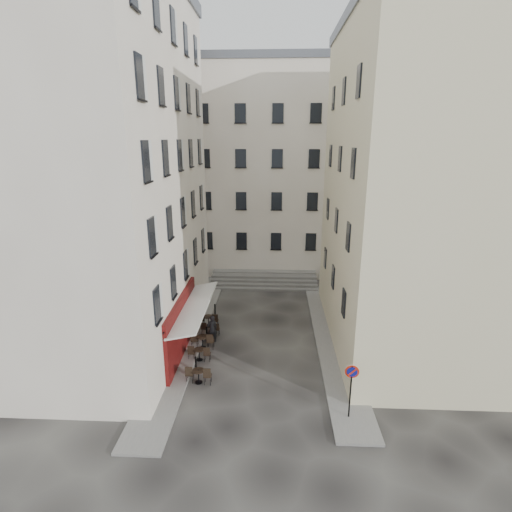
# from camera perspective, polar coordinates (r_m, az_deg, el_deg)

# --- Properties ---
(ground) EXTENTS (90.00, 90.00, 0.00)m
(ground) POSITION_cam_1_polar(r_m,az_deg,el_deg) (23.08, 0.19, -15.18)
(ground) COLOR black
(ground) RESTS_ON ground
(sidewalk_left) EXTENTS (2.00, 22.00, 0.12)m
(sidewalk_left) POSITION_cam_1_polar(r_m,az_deg,el_deg) (27.06, -9.14, -10.19)
(sidewalk_left) COLOR slate
(sidewalk_left) RESTS_ON ground
(sidewalk_right) EXTENTS (2.00, 18.00, 0.12)m
(sidewalk_right) POSITION_cam_1_polar(r_m,az_deg,el_deg) (25.90, 10.70, -11.57)
(sidewalk_right) COLOR slate
(sidewalk_right) RESTS_ON ground
(building_left) EXTENTS (12.20, 16.20, 20.60)m
(building_left) POSITION_cam_1_polar(r_m,az_deg,el_deg) (25.37, -24.35, 10.98)
(building_left) COLOR beige
(building_left) RESTS_ON ground
(building_right) EXTENTS (12.20, 14.20, 18.60)m
(building_right) POSITION_cam_1_polar(r_m,az_deg,el_deg) (25.20, 25.50, 8.52)
(building_right) COLOR beige
(building_right) RESTS_ON ground
(building_back) EXTENTS (18.20, 10.20, 18.60)m
(building_back) POSITION_cam_1_polar(r_m,az_deg,el_deg) (38.76, -0.02, 12.37)
(building_back) COLOR beige
(building_back) RESTS_ON ground
(cafe_storefront) EXTENTS (1.74, 7.30, 3.50)m
(cafe_storefront) POSITION_cam_1_polar(r_m,az_deg,el_deg) (23.60, -10.37, -9.51)
(cafe_storefront) COLOR #420909
(cafe_storefront) RESTS_ON ground
(stone_steps) EXTENTS (9.00, 3.15, 0.80)m
(stone_steps) POSITION_cam_1_polar(r_m,az_deg,el_deg) (34.27, 1.13, -3.48)
(stone_steps) COLOR #5A5855
(stone_steps) RESTS_ON ground
(bollard_near) EXTENTS (0.12, 0.12, 0.98)m
(bollard_near) POSITION_cam_1_polar(r_m,az_deg,el_deg) (22.32, -8.59, -15.01)
(bollard_near) COLOR black
(bollard_near) RESTS_ON ground
(bollard_mid) EXTENTS (0.12, 0.12, 0.98)m
(bollard_mid) POSITION_cam_1_polar(r_m,az_deg,el_deg) (25.32, -7.05, -10.89)
(bollard_mid) COLOR black
(bollard_mid) RESTS_ON ground
(bollard_far) EXTENTS (0.12, 0.12, 0.98)m
(bollard_far) POSITION_cam_1_polar(r_m,az_deg,el_deg) (28.42, -5.88, -7.66)
(bollard_far) COLOR black
(bollard_far) RESTS_ON ground
(no_parking_sign) EXTENTS (0.62, 0.11, 2.73)m
(no_parking_sign) POSITION_cam_1_polar(r_m,az_deg,el_deg) (18.71, 13.45, -17.03)
(no_parking_sign) COLOR black
(no_parking_sign) RESTS_ON ground
(bistro_table_a) EXTENTS (1.34, 0.63, 0.95)m
(bistro_table_a) POSITION_cam_1_polar(r_m,az_deg,el_deg) (21.52, -8.19, -16.44)
(bistro_table_a) COLOR black
(bistro_table_a) RESTS_ON ground
(bistro_table_b) EXTENTS (1.28, 0.60, 0.90)m
(bistro_table_b) POSITION_cam_1_polar(r_m,az_deg,el_deg) (23.40, -8.08, -13.58)
(bistro_table_b) COLOR black
(bistro_table_b) RESTS_ON ground
(bistro_table_c) EXTENTS (1.38, 0.65, 0.97)m
(bistro_table_c) POSITION_cam_1_polar(r_m,az_deg,el_deg) (24.58, -7.64, -11.89)
(bistro_table_c) COLOR black
(bistro_table_c) RESTS_ON ground
(bistro_table_d) EXTENTS (1.19, 0.56, 0.84)m
(bistro_table_d) POSITION_cam_1_polar(r_m,az_deg,el_deg) (26.05, -6.52, -10.28)
(bistro_table_d) COLOR black
(bistro_table_d) RESTS_ON ground
(bistro_table_e) EXTENTS (1.35, 0.63, 0.95)m
(bistro_table_e) POSITION_cam_1_polar(r_m,az_deg,el_deg) (27.09, -6.80, -9.05)
(bistro_table_e) COLOR black
(bistro_table_e) RESTS_ON ground
(pedestrian) EXTENTS (0.77, 0.67, 1.78)m
(pedestrian) POSITION_cam_1_polar(r_m,az_deg,el_deg) (25.00, -6.30, -10.31)
(pedestrian) COLOR black
(pedestrian) RESTS_ON ground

